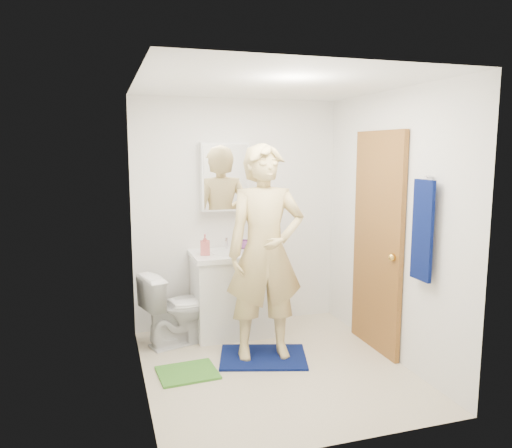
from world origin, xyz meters
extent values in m
cube|color=beige|center=(0.00, 0.00, -0.01)|extent=(2.20, 2.40, 0.02)
cube|color=white|center=(0.00, 0.00, 2.41)|extent=(2.20, 2.40, 0.02)
cube|color=silver|center=(0.00, 1.21, 1.20)|extent=(2.20, 0.02, 2.40)
cube|color=silver|center=(0.00, -1.21, 1.20)|extent=(2.20, 0.02, 2.40)
cube|color=silver|center=(-1.11, 0.00, 1.20)|extent=(0.02, 2.40, 2.40)
cube|color=silver|center=(1.11, 0.00, 1.20)|extent=(0.02, 2.40, 2.40)
cube|color=white|center=(-0.15, 0.91, 0.40)|extent=(0.75, 0.55, 0.80)
cube|color=white|center=(-0.15, 0.91, 0.83)|extent=(0.79, 0.59, 0.05)
cylinder|color=white|center=(-0.15, 0.91, 0.84)|extent=(0.40, 0.40, 0.03)
cylinder|color=silver|center=(-0.15, 1.09, 0.91)|extent=(0.03, 0.03, 0.12)
cube|color=white|center=(-0.15, 1.14, 1.60)|extent=(0.50, 0.12, 0.70)
cube|color=white|center=(-0.15, 1.08, 1.60)|extent=(0.46, 0.01, 0.66)
cube|color=#9C652B|center=(1.07, 0.15, 1.02)|extent=(0.05, 0.80, 2.05)
sphere|color=gold|center=(1.03, -0.17, 0.95)|extent=(0.07, 0.07, 0.07)
cube|color=#081451|center=(1.03, -0.57, 1.25)|extent=(0.03, 0.24, 0.80)
cylinder|color=silver|center=(1.07, -0.57, 1.67)|extent=(0.06, 0.02, 0.02)
imported|color=white|center=(-0.70, 0.80, 0.36)|extent=(0.79, 0.59, 0.72)
cube|color=#081451|center=(-0.03, 0.21, 0.01)|extent=(0.90, 0.75, 0.02)
cube|color=#468F2F|center=(-0.74, 0.10, 0.01)|extent=(0.51, 0.44, 0.02)
imported|color=#D06261|center=(-0.42, 0.87, 0.95)|extent=(0.11, 0.11, 0.21)
imported|color=#813E88|center=(0.03, 1.04, 0.90)|extent=(0.13, 0.13, 0.09)
imported|color=#D4B977|center=(-0.01, 0.23, 0.98)|extent=(0.74, 0.52, 1.91)
camera|label=1|loc=(-1.37, -3.87, 1.89)|focal=35.00mm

